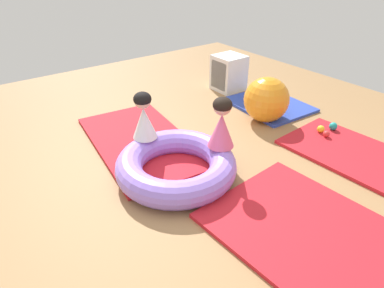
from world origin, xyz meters
name	(u,v)px	position (x,y,z in m)	size (l,w,h in m)	color
ground_plane	(173,181)	(0.00, 0.00, 0.00)	(8.00, 8.00, 0.00)	#9E7549
gym_mat_center_rear	(141,141)	(-0.86, 0.11, 0.02)	(1.87, 1.03, 0.04)	red
gym_mat_near_right	(269,105)	(-0.67, 2.16, 0.02)	(1.10, 0.91, 0.04)	#2D47B7
gym_mat_near_left	(306,230)	(1.24, 0.49, 0.02)	(1.52, 1.25, 0.04)	red
gym_mat_far_right	(348,151)	(0.75, 1.90, 0.02)	(1.34, 0.95, 0.04)	red
inflatable_cushion	(176,165)	(-0.05, 0.07, 0.14)	(1.22, 1.22, 0.27)	#9975EA
child_in_pink	(222,123)	(0.09, 0.53, 0.53)	(0.36, 0.36, 0.53)	#E5608E
child_in_white	(144,116)	(-0.52, 0.00, 0.52)	(0.29, 0.29, 0.51)	white
play_ball_orange	(281,108)	(-0.41, 2.11, 0.08)	(0.07, 0.07, 0.07)	orange
play_ball_teal	(333,126)	(0.36, 2.18, 0.09)	(0.10, 0.10, 0.10)	teal
play_ball_red	(326,134)	(0.42, 1.95, 0.08)	(0.08, 0.08, 0.08)	red
play_ball_yellow	(321,129)	(0.31, 2.00, 0.08)	(0.09, 0.09, 0.09)	yellow
exercise_ball_large	(266,100)	(-0.39, 1.75, 0.30)	(0.60, 0.60, 0.60)	orange
storage_cube	(227,73)	(-1.53, 2.09, 0.28)	(0.44, 0.44, 0.56)	white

